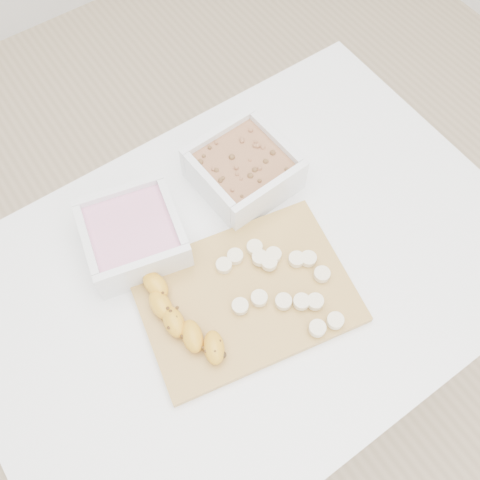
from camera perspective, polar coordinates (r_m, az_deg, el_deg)
ground at (r=1.67m, az=0.60°, el=-13.71°), size 3.50×3.50×0.00m
table at (r=1.05m, az=0.94°, el=-5.13°), size 1.00×0.70×0.75m
bowl_yogurt at (r=0.97m, az=-11.32°, el=0.53°), size 0.20×0.20×0.08m
bowl_granola at (r=1.02m, az=0.37°, el=7.57°), size 0.18×0.18×0.08m
cutting_board at (r=0.93m, az=0.57°, el=-5.88°), size 0.40×0.32×0.01m
banana at (r=0.90m, az=-6.13°, el=-8.46°), size 0.06×0.20×0.03m
banana_slices at (r=0.93m, az=4.35°, el=-4.31°), size 0.18×0.22×0.02m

